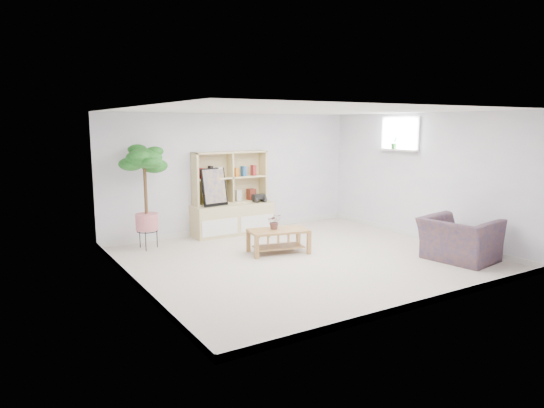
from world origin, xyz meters
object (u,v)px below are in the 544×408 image
storage_unit (233,193)px  coffee_table (278,241)px  floor_tree (146,197)px  armchair (459,236)px

storage_unit → coffee_table: size_ratio=1.66×
floor_tree → storage_unit: bearing=8.0°
coffee_table → armchair: 2.96m
floor_tree → armchair: bearing=-39.7°
storage_unit → armchair: size_ratio=1.53×
storage_unit → coffee_table: storage_unit is taller
coffee_table → armchair: armchair is taller
storage_unit → floor_tree: 1.85m
storage_unit → armchair: storage_unit is taller
coffee_table → armchair: size_ratio=0.92×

